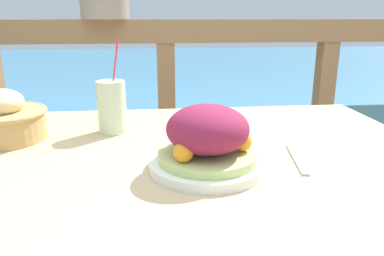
% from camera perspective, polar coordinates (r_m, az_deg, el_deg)
% --- Properties ---
extents(patio_table, '(1.24, 0.99, 0.72)m').
position_cam_1_polar(patio_table, '(0.85, -1.75, -10.35)').
color(patio_table, tan).
rests_on(patio_table, ground_plane).
extents(railing_fence, '(2.80, 0.08, 1.01)m').
position_cam_1_polar(railing_fence, '(1.57, -3.91, 4.72)').
color(railing_fence, brown).
rests_on(railing_fence, ground_plane).
extents(sea_backdrop, '(12.00, 4.00, 0.52)m').
position_cam_1_polar(sea_backdrop, '(4.10, -5.17, 6.04)').
color(sea_backdrop, teal).
rests_on(sea_backdrop, ground_plane).
extents(salad_plate, '(0.24, 0.24, 0.14)m').
position_cam_1_polar(salad_plate, '(0.77, 2.36, -2.16)').
color(salad_plate, white).
rests_on(salad_plate, patio_table).
extents(drink_glass, '(0.08, 0.08, 0.25)m').
position_cam_1_polar(drink_glass, '(1.03, -12.12, 3.17)').
color(drink_glass, beige).
rests_on(drink_glass, patio_table).
extents(bread_basket, '(0.22, 0.22, 0.13)m').
position_cam_1_polar(bread_basket, '(1.07, -26.89, 1.14)').
color(bread_basket, tan).
rests_on(bread_basket, patio_table).
extents(knife, '(0.05, 0.18, 0.00)m').
position_cam_1_polar(knife, '(0.87, 15.69, -4.48)').
color(knife, silver).
rests_on(knife, patio_table).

